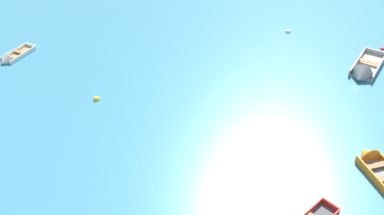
{
  "coord_description": "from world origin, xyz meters",
  "views": [
    {
      "loc": [
        0.67,
        -0.18,
        13.84
      ],
      "look_at": [
        0.0,
        18.82,
        0.15
      ],
      "focal_mm": 40.21,
      "sensor_mm": 36.0,
      "label": 1
    }
  ],
  "objects_px": {
    "mooring_buoy_between_boats_right": "(97,100)",
    "rowboat_grey_back_row_left": "(363,72)",
    "mooring_buoy_trailing": "(382,49)",
    "mooring_buoy_between_boats_left": "(288,32)",
    "rowboat_orange_far_back": "(374,164)",
    "rowboat_white_cluster_inner": "(10,59)"
  },
  "relations": [
    {
      "from": "mooring_buoy_between_boats_right",
      "to": "mooring_buoy_between_boats_left",
      "type": "bearing_deg",
      "value": 36.9
    },
    {
      "from": "rowboat_orange_far_back",
      "to": "mooring_buoy_between_boats_right",
      "type": "bearing_deg",
      "value": 160.39
    },
    {
      "from": "mooring_buoy_between_boats_left",
      "to": "rowboat_orange_far_back",
      "type": "bearing_deg",
      "value": -82.44
    },
    {
      "from": "mooring_buoy_between_boats_right",
      "to": "rowboat_white_cluster_inner",
      "type": "bearing_deg",
      "value": 146.96
    },
    {
      "from": "rowboat_orange_far_back",
      "to": "mooring_buoy_between_boats_right",
      "type": "height_order",
      "value": "rowboat_orange_far_back"
    },
    {
      "from": "mooring_buoy_between_boats_left",
      "to": "mooring_buoy_between_boats_right",
      "type": "height_order",
      "value": "mooring_buoy_between_boats_left"
    },
    {
      "from": "rowboat_grey_back_row_left",
      "to": "mooring_buoy_between_boats_left",
      "type": "distance_m",
      "value": 6.93
    },
    {
      "from": "rowboat_orange_far_back",
      "to": "rowboat_grey_back_row_left",
      "type": "xyz_separation_m",
      "value": [
        1.87,
        8.23,
        0.03
      ]
    },
    {
      "from": "mooring_buoy_trailing",
      "to": "mooring_buoy_between_boats_left",
      "type": "bearing_deg",
      "value": 157.83
    },
    {
      "from": "rowboat_orange_far_back",
      "to": "mooring_buoy_between_boats_left",
      "type": "bearing_deg",
      "value": 97.56
    },
    {
      "from": "mooring_buoy_between_boats_right",
      "to": "mooring_buoy_trailing",
      "type": "height_order",
      "value": "mooring_buoy_between_boats_right"
    },
    {
      "from": "rowboat_grey_back_row_left",
      "to": "mooring_buoy_between_boats_right",
      "type": "height_order",
      "value": "rowboat_grey_back_row_left"
    },
    {
      "from": "mooring_buoy_between_boats_right",
      "to": "rowboat_grey_back_row_left",
      "type": "bearing_deg",
      "value": 11.6
    },
    {
      "from": "rowboat_grey_back_row_left",
      "to": "rowboat_orange_far_back",
      "type": "bearing_deg",
      "value": -102.8
    },
    {
      "from": "rowboat_white_cluster_inner",
      "to": "mooring_buoy_between_boats_left",
      "type": "height_order",
      "value": "rowboat_white_cluster_inner"
    },
    {
      "from": "rowboat_grey_back_row_left",
      "to": "mooring_buoy_trailing",
      "type": "bearing_deg",
      "value": 56.13
    },
    {
      "from": "rowboat_white_cluster_inner",
      "to": "mooring_buoy_between_boats_left",
      "type": "relative_size",
      "value": 6.86
    },
    {
      "from": "rowboat_grey_back_row_left",
      "to": "mooring_buoy_trailing",
      "type": "xyz_separation_m",
      "value": [
        2.27,
        3.39,
        -0.2
      ]
    },
    {
      "from": "rowboat_orange_far_back",
      "to": "mooring_buoy_between_boats_right",
      "type": "xyz_separation_m",
      "value": [
        -13.97,
        4.98,
        -0.17
      ]
    },
    {
      "from": "rowboat_orange_far_back",
      "to": "rowboat_white_cluster_inner",
      "type": "bearing_deg",
      "value": 155.75
    },
    {
      "from": "rowboat_white_cluster_inner",
      "to": "rowboat_orange_far_back",
      "type": "bearing_deg",
      "value": -24.25
    },
    {
      "from": "rowboat_orange_far_back",
      "to": "rowboat_grey_back_row_left",
      "type": "height_order",
      "value": "rowboat_grey_back_row_left"
    }
  ]
}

